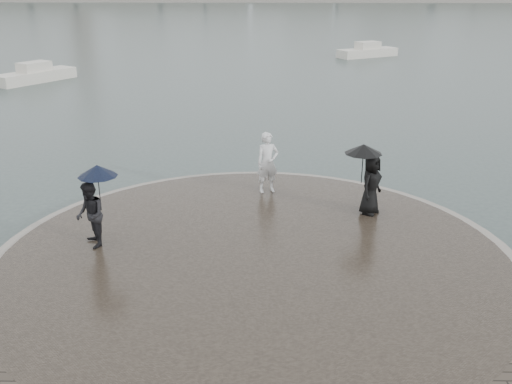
{
  "coord_description": "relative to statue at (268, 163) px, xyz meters",
  "views": [
    {
      "loc": [
        0.36,
        -8.56,
        6.5
      ],
      "look_at": [
        0.0,
        4.8,
        1.45
      ],
      "focal_mm": 40.0,
      "sensor_mm": 36.0,
      "label": 1
    }
  ],
  "objects": [
    {
      "name": "ground",
      "position": [
        -0.27,
        -7.75,
        -1.29
      ],
      "size": [
        400.0,
        400.0,
        0.0
      ],
      "primitive_type": "plane",
      "color": "#2B3835",
      "rests_on": "ground"
    },
    {
      "name": "visitor_left",
      "position": [
        -4.16,
        -3.85,
        0.15
      ],
      "size": [
        1.18,
        1.06,
        2.04
      ],
      "color": "black",
      "rests_on": "quay_tip"
    },
    {
      "name": "statue",
      "position": [
        0.0,
        0.0,
        0.0
      ],
      "size": [
        0.78,
        0.64,
        1.85
      ],
      "primitive_type": "imported",
      "rotation": [
        0.0,
        0.0,
        0.34
      ],
      "color": "silver",
      "rests_on": "quay_tip"
    },
    {
      "name": "quay_tip",
      "position": [
        -0.27,
        -4.25,
        -1.1
      ],
      "size": [
        11.9,
        11.9,
        0.36
      ],
      "primitive_type": "cylinder",
      "color": "#2D261E",
      "rests_on": "ground"
    },
    {
      "name": "kerb_ring",
      "position": [
        -0.27,
        -4.25,
        -1.13
      ],
      "size": [
        12.5,
        12.5,
        0.32
      ],
      "primitive_type": "cylinder",
      "color": "gray",
      "rests_on": "ground"
    },
    {
      "name": "boats",
      "position": [
        6.0,
        28.21,
        -0.91
      ],
      "size": [
        45.4,
        18.06,
        1.5
      ],
      "color": "beige",
      "rests_on": "ground"
    },
    {
      "name": "visitor_right",
      "position": [
        2.76,
        -1.6,
        0.18
      ],
      "size": [
        1.21,
        1.1,
        1.95
      ],
      "color": "black",
      "rests_on": "quay_tip"
    }
  ]
}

